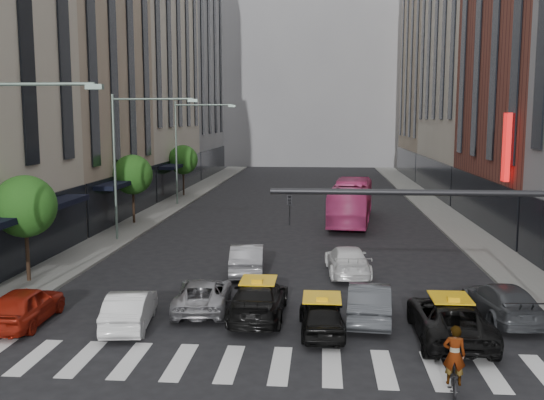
% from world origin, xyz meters
% --- Properties ---
extents(ground, '(160.00, 160.00, 0.00)m').
position_xyz_m(ground, '(0.00, 0.00, 0.00)').
color(ground, black).
rests_on(ground, ground).
extents(sidewalk_left, '(3.00, 96.00, 0.15)m').
position_xyz_m(sidewalk_left, '(-11.50, 30.00, 0.07)').
color(sidewalk_left, slate).
rests_on(sidewalk_left, ground).
extents(sidewalk_right, '(3.00, 96.00, 0.15)m').
position_xyz_m(sidewalk_right, '(11.50, 30.00, 0.07)').
color(sidewalk_right, slate).
rests_on(sidewalk_right, ground).
extents(building_left_b, '(8.00, 16.00, 24.00)m').
position_xyz_m(building_left_b, '(-17.00, 28.00, 12.00)').
color(building_left_b, tan).
rests_on(building_left_b, ground).
extents(building_left_c, '(8.00, 20.00, 36.00)m').
position_xyz_m(building_left_c, '(-17.00, 46.00, 18.00)').
color(building_left_c, beige).
rests_on(building_left_c, ground).
extents(building_left_d, '(8.00, 18.00, 30.00)m').
position_xyz_m(building_left_d, '(-17.00, 65.00, 15.00)').
color(building_left_d, gray).
rests_on(building_left_d, ground).
extents(building_right_d, '(8.00, 18.00, 28.00)m').
position_xyz_m(building_right_d, '(17.00, 65.00, 14.00)').
color(building_right_d, tan).
rests_on(building_right_d, ground).
extents(building_far, '(30.00, 10.00, 36.00)m').
position_xyz_m(building_far, '(0.00, 85.00, 18.00)').
color(building_far, gray).
rests_on(building_far, ground).
extents(tree_near, '(2.88, 2.88, 4.95)m').
position_xyz_m(tree_near, '(-11.80, 10.00, 3.65)').
color(tree_near, black).
rests_on(tree_near, sidewalk_left).
extents(tree_mid, '(2.88, 2.88, 4.95)m').
position_xyz_m(tree_mid, '(-11.80, 26.00, 3.65)').
color(tree_mid, black).
rests_on(tree_mid, sidewalk_left).
extents(tree_far, '(2.88, 2.88, 4.95)m').
position_xyz_m(tree_far, '(-11.80, 42.00, 3.65)').
color(tree_far, black).
rests_on(tree_far, sidewalk_left).
extents(streetlamp_mid, '(5.38, 0.25, 9.00)m').
position_xyz_m(streetlamp_mid, '(-10.04, 20.00, 5.90)').
color(streetlamp_mid, gray).
rests_on(streetlamp_mid, sidewalk_left).
extents(streetlamp_far, '(5.38, 0.25, 9.00)m').
position_xyz_m(streetlamp_far, '(-10.04, 36.00, 5.90)').
color(streetlamp_far, gray).
rests_on(streetlamp_far, sidewalk_left).
extents(liberty_sign, '(0.30, 0.70, 4.00)m').
position_xyz_m(liberty_sign, '(12.60, 20.00, 6.00)').
color(liberty_sign, red).
rests_on(liberty_sign, ground).
extents(car_red, '(1.85, 4.28, 1.44)m').
position_xyz_m(car_red, '(-9.20, 4.52, 0.72)').
color(car_red, maroon).
rests_on(car_red, ground).
extents(car_white_front, '(1.98, 4.32, 1.37)m').
position_xyz_m(car_white_front, '(-5.20, 4.59, 0.69)').
color(car_white_front, silver).
rests_on(car_white_front, ground).
extents(car_silver, '(2.50, 4.75, 1.27)m').
position_xyz_m(car_silver, '(-2.90, 6.81, 0.64)').
color(car_silver, gray).
rests_on(car_silver, ground).
extents(taxi_left, '(2.10, 5.07, 1.47)m').
position_xyz_m(taxi_left, '(-0.57, 6.02, 0.73)').
color(taxi_left, black).
rests_on(taxi_left, ground).
extents(taxi_center, '(1.79, 3.95, 1.32)m').
position_xyz_m(taxi_center, '(1.88, 4.45, 0.66)').
color(taxi_center, black).
rests_on(taxi_center, ground).
extents(car_grey_mid, '(1.92, 4.62, 1.48)m').
position_xyz_m(car_grey_mid, '(3.69, 6.10, 0.74)').
color(car_grey_mid, '#3E4146').
rests_on(car_grey_mid, ground).
extents(taxi_right, '(2.46, 5.30, 1.47)m').
position_xyz_m(taxi_right, '(6.33, 4.28, 0.73)').
color(taxi_right, black).
rests_on(taxi_right, ground).
extents(car_grey_curb, '(2.42, 4.98, 1.40)m').
position_xyz_m(car_grey_curb, '(8.77, 6.63, 0.70)').
color(car_grey_curb, '#3A3D41').
rests_on(car_grey_curb, ground).
extents(car_row2_left, '(1.98, 4.70, 1.51)m').
position_xyz_m(car_row2_left, '(-1.83, 12.71, 0.76)').
color(car_row2_left, '#9C9CA1').
rests_on(car_row2_left, ground).
extents(car_row2_right, '(2.33, 5.00, 1.41)m').
position_xyz_m(car_row2_right, '(3.14, 12.94, 0.71)').
color(car_row2_right, white).
rests_on(car_row2_right, ground).
extents(bus, '(3.83, 11.40, 3.11)m').
position_xyz_m(bus, '(4.01, 28.08, 1.56)').
color(bus, '#D23D7E').
rests_on(bus, ground).
extents(motorcycle, '(0.76, 1.64, 0.83)m').
position_xyz_m(motorcycle, '(5.58, 0.02, 0.41)').
color(motorcycle, black).
rests_on(motorcycle, ground).
extents(rider, '(0.68, 0.49, 1.72)m').
position_xyz_m(rider, '(5.58, 0.02, 1.69)').
color(rider, gray).
rests_on(rider, motorcycle).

